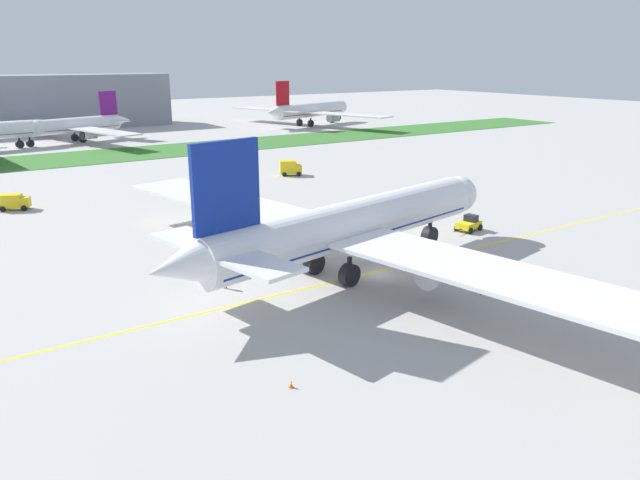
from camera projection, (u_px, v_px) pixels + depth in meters
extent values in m
plane|color=#ADAAA5|center=(376.00, 274.00, 68.39)|extent=(600.00, 600.00, 0.00)
cube|color=yellow|center=(373.00, 272.00, 68.95)|extent=(280.00, 0.36, 0.01)
cube|color=#38722D|center=(116.00, 155.00, 151.94)|extent=(320.00, 24.00, 0.10)
cylinder|color=white|center=(352.00, 223.00, 67.36)|extent=(40.27, 12.81, 5.14)
cube|color=navy|center=(351.00, 231.00, 67.62)|extent=(38.62, 12.09, 0.62)
sphere|color=white|center=(458.00, 194.00, 81.79)|extent=(4.88, 4.88, 4.88)
cone|color=white|center=(177.00, 267.00, 52.21)|extent=(6.39, 5.38, 4.37)
cube|color=navy|center=(226.00, 186.00, 54.10)|extent=(7.17, 1.90, 8.22)
cube|color=white|center=(191.00, 239.00, 58.76)|extent=(5.91, 8.92, 0.36)
cube|color=white|center=(257.00, 264.00, 51.78)|extent=(5.91, 8.92, 0.36)
cube|color=white|center=(227.00, 202.00, 80.19)|extent=(15.63, 37.05, 0.41)
cube|color=white|center=(512.00, 279.00, 52.20)|extent=(15.63, 37.05, 0.41)
cylinder|color=#B7BABF|center=(274.00, 223.00, 75.94)|extent=(5.33, 3.72, 2.82)
cylinder|color=black|center=(288.00, 219.00, 77.58)|extent=(0.99, 2.99, 2.97)
cylinder|color=#B7BABF|center=(440.00, 271.00, 58.97)|extent=(5.33, 3.72, 2.82)
cylinder|color=black|center=(454.00, 265.00, 60.61)|extent=(0.99, 2.99, 2.97)
cylinder|color=black|center=(430.00, 228.00, 78.63)|extent=(0.54, 0.54, 1.99)
cylinder|color=black|center=(430.00, 236.00, 78.92)|extent=(2.61, 1.55, 2.44)
cylinder|color=black|center=(314.00, 255.00, 68.06)|extent=(0.54, 0.54, 1.99)
cylinder|color=black|center=(314.00, 263.00, 68.35)|extent=(2.61, 1.55, 2.44)
cylinder|color=black|center=(349.00, 266.00, 64.40)|extent=(0.54, 0.54, 1.99)
cylinder|color=black|center=(349.00, 275.00, 64.68)|extent=(2.61, 1.55, 2.44)
cube|color=black|center=(455.00, 190.00, 81.08)|extent=(2.51, 4.13, 0.92)
sphere|color=black|center=(227.00, 243.00, 58.69)|extent=(0.36, 0.36, 0.36)
sphere|color=black|center=(257.00, 235.00, 61.25)|extent=(0.36, 0.36, 0.36)
sphere|color=black|center=(285.00, 228.00, 63.81)|extent=(0.36, 0.36, 0.36)
sphere|color=black|center=(311.00, 222.00, 66.37)|extent=(0.36, 0.36, 0.36)
sphere|color=black|center=(335.00, 215.00, 68.93)|extent=(0.36, 0.36, 0.36)
sphere|color=black|center=(358.00, 210.00, 71.49)|extent=(0.36, 0.36, 0.36)
sphere|color=black|center=(378.00, 205.00, 74.06)|extent=(0.36, 0.36, 0.36)
sphere|color=black|center=(398.00, 200.00, 76.62)|extent=(0.36, 0.36, 0.36)
sphere|color=black|center=(416.00, 195.00, 79.18)|extent=(0.36, 0.36, 0.36)
cube|color=yellow|center=(469.00, 225.00, 85.36)|extent=(3.99, 2.89, 0.85)
cube|color=black|center=(471.00, 218.00, 85.48)|extent=(1.61, 1.91, 0.90)
cylinder|color=black|center=(458.00, 230.00, 83.62)|extent=(1.79, 0.47, 0.12)
cylinder|color=black|center=(470.00, 231.00, 83.88)|extent=(0.95, 0.52, 0.90)
cylinder|color=black|center=(457.00, 228.00, 85.39)|extent=(0.95, 0.52, 0.90)
cylinder|color=black|center=(480.00, 227.00, 85.58)|extent=(0.95, 0.52, 0.90)
cylinder|color=black|center=(466.00, 224.00, 87.10)|extent=(0.95, 0.52, 0.90)
cylinder|color=black|center=(481.00, 291.00, 62.35)|extent=(0.11, 0.11, 0.78)
cylinder|color=#BFE519|center=(480.00, 286.00, 62.10)|extent=(0.09, 0.09, 0.50)
cylinder|color=black|center=(482.00, 291.00, 62.43)|extent=(0.11, 0.11, 0.78)
cylinder|color=#BFE519|center=(483.00, 285.00, 62.30)|extent=(0.09, 0.09, 0.50)
cube|color=#BFE519|center=(482.00, 285.00, 62.19)|extent=(0.43, 0.27, 0.56)
sphere|color=tan|center=(482.00, 281.00, 62.08)|extent=(0.21, 0.21, 0.21)
cylinder|color=black|center=(225.00, 285.00, 64.03)|extent=(0.12, 0.12, 0.82)
cylinder|color=#BFE519|center=(223.00, 279.00, 63.79)|extent=(0.10, 0.10, 0.52)
cylinder|color=black|center=(226.00, 285.00, 64.09)|extent=(0.12, 0.12, 0.82)
cylinder|color=#BFE519|center=(227.00, 279.00, 63.94)|extent=(0.10, 0.10, 0.52)
cube|color=#BFE519|center=(225.00, 279.00, 63.86)|extent=(0.48, 0.34, 0.58)
sphere|color=tan|center=(225.00, 275.00, 63.74)|extent=(0.22, 0.22, 0.22)
cube|color=#F2590C|center=(291.00, 387.00, 44.90)|extent=(0.36, 0.36, 0.03)
cone|color=#F2590C|center=(291.00, 384.00, 44.82)|extent=(0.28, 0.28, 0.55)
cylinder|color=white|center=(291.00, 383.00, 44.81)|extent=(0.17, 0.17, 0.06)
cube|color=#F2590C|center=(561.00, 277.00, 67.63)|extent=(0.36, 0.36, 0.03)
cone|color=#F2590C|center=(561.00, 274.00, 67.54)|extent=(0.28, 0.28, 0.55)
cylinder|color=white|center=(561.00, 274.00, 67.54)|extent=(0.17, 0.17, 0.06)
cube|color=yellow|center=(10.00, 201.00, 96.73)|extent=(4.09, 3.29, 2.12)
cube|color=yellow|center=(25.00, 202.00, 97.19)|extent=(2.05, 2.35, 1.62)
cube|color=#263347|center=(29.00, 200.00, 97.20)|extent=(0.75, 1.61, 0.71)
cylinder|color=black|center=(28.00, 205.00, 98.38)|extent=(0.95, 0.63, 0.90)
cylinder|color=black|center=(24.00, 208.00, 96.46)|extent=(0.95, 0.63, 0.90)
cylinder|color=black|center=(7.00, 206.00, 97.85)|extent=(0.95, 0.63, 0.90)
cylinder|color=black|center=(3.00, 209.00, 95.93)|extent=(0.95, 0.63, 0.90)
cube|color=yellow|center=(288.00, 167.00, 125.26)|extent=(4.01, 3.51, 2.64)
cube|color=yellow|center=(298.00, 169.00, 125.67)|extent=(2.12, 2.54, 1.77)
cube|color=#263347|center=(301.00, 167.00, 125.65)|extent=(0.90, 1.77, 0.78)
cylinder|color=black|center=(298.00, 172.00, 127.01)|extent=(0.94, 0.66, 0.90)
cylinder|color=black|center=(299.00, 174.00, 124.84)|extent=(0.94, 0.66, 0.90)
cylinder|color=black|center=(284.00, 172.00, 126.61)|extent=(0.94, 0.66, 0.90)
cylinder|color=black|center=(285.00, 174.00, 124.44)|extent=(0.94, 0.66, 0.90)
sphere|color=white|center=(38.00, 128.00, 165.26)|extent=(4.33, 4.33, 4.33)
cylinder|color=black|center=(19.00, 141.00, 162.99)|extent=(0.48, 0.48, 1.77)
cylinder|color=black|center=(20.00, 144.00, 163.24)|extent=(2.26, 1.22, 2.16)
cylinder|color=white|center=(69.00, 126.00, 172.68)|extent=(30.68, 12.32, 4.34)
cube|color=#661472|center=(69.00, 128.00, 172.90)|extent=(29.41, 11.66, 0.52)
sphere|color=white|center=(10.00, 131.00, 160.76)|extent=(4.12, 4.12, 4.12)
cone|color=white|center=(123.00, 120.00, 185.04)|extent=(5.58, 4.82, 3.69)
cube|color=#661472|center=(108.00, 103.00, 180.33)|extent=(5.43, 1.88, 6.94)
cube|color=white|center=(119.00, 121.00, 179.49)|extent=(5.09, 7.59, 0.30)
cube|color=white|center=(104.00, 119.00, 184.94)|extent=(5.09, 7.59, 0.30)
cube|color=white|center=(104.00, 131.00, 163.91)|extent=(13.82, 28.37, 0.35)
cube|color=white|center=(48.00, 123.00, 183.97)|extent=(13.82, 28.37, 0.35)
cylinder|color=#B7BABF|center=(89.00, 135.00, 167.52)|extent=(4.61, 3.39, 2.39)
cylinder|color=black|center=(82.00, 135.00, 166.04)|extent=(1.01, 2.51, 2.50)
cylinder|color=#B7BABF|center=(56.00, 129.00, 179.78)|extent=(4.61, 3.39, 2.39)
cylinder|color=black|center=(49.00, 130.00, 178.30)|extent=(1.01, 2.51, 2.50)
cylinder|color=black|center=(30.00, 140.00, 165.15)|extent=(0.45, 0.45, 1.68)
cylinder|color=black|center=(30.00, 143.00, 165.39)|extent=(2.23, 1.44, 2.06)
cylinder|color=black|center=(82.00, 136.00, 173.88)|extent=(0.45, 0.45, 1.68)
cylinder|color=black|center=(83.00, 139.00, 174.13)|extent=(2.23, 1.44, 2.06)
cylinder|color=black|center=(74.00, 135.00, 176.75)|extent=(0.45, 0.45, 1.68)
cylinder|color=black|center=(75.00, 138.00, 176.99)|extent=(2.23, 1.44, 2.06)
cylinder|color=white|center=(310.00, 110.00, 216.35)|extent=(34.47, 15.64, 4.97)
cube|color=#B20C14|center=(310.00, 112.00, 216.60)|extent=(33.02, 14.83, 0.60)
sphere|color=white|center=(341.00, 107.00, 230.43)|extent=(4.72, 4.72, 4.72)
cone|color=white|center=(273.00, 113.00, 201.50)|extent=(6.51, 5.73, 4.22)
cube|color=#B20C14|center=(283.00, 93.00, 203.51)|extent=(6.08, 2.44, 7.95)
cube|color=white|center=(271.00, 110.00, 207.57)|extent=(6.12, 8.74, 0.35)
cube|color=white|center=(293.00, 111.00, 201.71)|extent=(6.12, 8.74, 0.35)
cube|color=white|center=(269.00, 109.00, 225.90)|extent=(17.07, 32.01, 0.40)
cube|color=white|center=(348.00, 115.00, 204.54)|extent=(17.07, 32.01, 0.40)
cylinder|color=#B7BABF|center=(285.00, 114.00, 222.97)|extent=(5.34, 4.08, 2.73)
cylinder|color=black|center=(290.00, 114.00, 224.75)|extent=(1.29, 2.85, 2.87)
cylinder|color=#B7BABF|center=(333.00, 118.00, 209.90)|extent=(5.34, 4.08, 2.73)
cylinder|color=black|center=(337.00, 117.00, 211.68)|extent=(1.29, 2.85, 2.87)
cylinder|color=black|center=(332.00, 117.00, 227.27)|extent=(0.52, 0.52, 1.92)
cylinder|color=black|center=(332.00, 119.00, 227.55)|extent=(2.57, 1.75, 2.36)
cylinder|color=black|center=(299.00, 120.00, 216.79)|extent=(0.52, 0.52, 1.92)
cylinder|color=black|center=(299.00, 122.00, 217.07)|extent=(2.57, 1.75, 2.36)
cylinder|color=black|center=(311.00, 121.00, 213.71)|extent=(0.52, 0.52, 1.92)
cylinder|color=black|center=(311.00, 123.00, 213.99)|extent=(2.57, 1.75, 2.36)
cube|color=gray|center=(11.00, 103.00, 199.68)|extent=(102.19, 20.00, 18.00)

